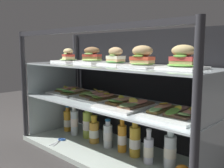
% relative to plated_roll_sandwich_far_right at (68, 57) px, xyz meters
% --- Properties ---
extents(ground_plane, '(6.00, 6.00, 0.02)m').
position_rel_plated_roll_sandwich_far_right_xyz_m(ground_plane, '(0.50, -0.03, -0.65)').
color(ground_plane, '#33302F').
rests_on(ground_plane, ground).
extents(case_base_deck, '(1.42, 0.53, 0.03)m').
position_rel_plated_roll_sandwich_far_right_xyz_m(case_base_deck, '(0.50, -0.03, -0.62)').
color(case_base_deck, '#B3BFB5').
rests_on(case_base_deck, ground).
extents(case_frame, '(1.42, 0.53, 0.83)m').
position_rel_plated_roll_sandwich_far_right_xyz_m(case_frame, '(0.50, 0.11, -0.18)').
color(case_frame, '#333338').
rests_on(case_frame, ground).
extents(riser_lower_tier, '(1.35, 0.46, 0.32)m').
position_rel_plated_roll_sandwich_far_right_xyz_m(riser_lower_tier, '(0.50, -0.03, -0.45)').
color(riser_lower_tier, silver).
rests_on(riser_lower_tier, case_base_deck).
extents(shelf_lower_glass, '(1.37, 0.48, 0.01)m').
position_rel_plated_roll_sandwich_far_right_xyz_m(shelf_lower_glass, '(0.50, -0.03, -0.28)').
color(shelf_lower_glass, silver).
rests_on(shelf_lower_glass, riser_lower_tier).
extents(riser_upper_tier, '(1.35, 0.46, 0.23)m').
position_rel_plated_roll_sandwich_far_right_xyz_m(riser_upper_tier, '(0.50, -0.03, -0.16)').
color(riser_upper_tier, silver).
rests_on(riser_upper_tier, shelf_lower_glass).
extents(shelf_upper_glass, '(1.37, 0.48, 0.01)m').
position_rel_plated_roll_sandwich_far_right_xyz_m(shelf_upper_glass, '(0.50, -0.03, -0.04)').
color(shelf_upper_glass, silver).
rests_on(shelf_upper_glass, riser_upper_tier).
extents(plated_roll_sandwich_far_right, '(0.20, 0.20, 0.11)m').
position_rel_plated_roll_sandwich_far_right_xyz_m(plated_roll_sandwich_far_right, '(0.00, 0.00, 0.00)').
color(plated_roll_sandwich_far_right, white).
rests_on(plated_roll_sandwich_far_right, shelf_upper_glass).
extents(plated_roll_sandwich_mid_left, '(0.19, 0.19, 0.12)m').
position_rel_plated_roll_sandwich_far_right_xyz_m(plated_roll_sandwich_mid_left, '(0.24, 0.03, 0.00)').
color(plated_roll_sandwich_mid_left, white).
rests_on(plated_roll_sandwich_mid_left, shelf_upper_glass).
extents(plated_roll_sandwich_center, '(0.18, 0.18, 0.12)m').
position_rel_plated_roll_sandwich_far_right_xyz_m(plated_roll_sandwich_center, '(0.49, 0.02, 0.01)').
color(plated_roll_sandwich_center, white).
rests_on(plated_roll_sandwich_center, shelf_upper_glass).
extents(plated_roll_sandwich_far_left, '(0.20, 0.20, 0.12)m').
position_rel_plated_roll_sandwich_far_right_xyz_m(plated_roll_sandwich_far_left, '(0.74, -0.03, 0.01)').
color(plated_roll_sandwich_far_left, white).
rests_on(plated_roll_sandwich_far_left, shelf_upper_glass).
extents(plated_roll_sandwich_near_left_corner, '(0.21, 0.21, 0.12)m').
position_rel_plated_roll_sandwich_far_right_xyz_m(plated_roll_sandwich_near_left_corner, '(0.98, -0.00, 0.01)').
color(plated_roll_sandwich_near_left_corner, white).
rests_on(plated_roll_sandwich_near_left_corner, shelf_upper_glass).
extents(open_sandwich_tray_center, '(0.28, 0.31, 0.06)m').
position_rel_plated_roll_sandwich_far_right_xyz_m(open_sandwich_tray_center, '(0.03, -0.00, -0.26)').
color(open_sandwich_tray_center, white).
rests_on(open_sandwich_tray_center, shelf_lower_glass).
extents(open_sandwich_tray_left_of_center, '(0.28, 0.31, 0.06)m').
position_rel_plated_roll_sandwich_far_right_xyz_m(open_sandwich_tray_left_of_center, '(0.34, -0.00, -0.26)').
color(open_sandwich_tray_left_of_center, white).
rests_on(open_sandwich_tray_left_of_center, shelf_lower_glass).
extents(open_sandwich_tray_mid_right, '(0.28, 0.31, 0.06)m').
position_rel_plated_roll_sandwich_far_right_xyz_m(open_sandwich_tray_mid_right, '(0.65, -0.06, -0.26)').
color(open_sandwich_tray_mid_right, white).
rests_on(open_sandwich_tray_mid_right, shelf_lower_glass).
extents(open_sandwich_tray_far_left, '(0.28, 0.31, 0.06)m').
position_rel_plated_roll_sandwich_far_right_xyz_m(open_sandwich_tray_far_left, '(0.97, -0.05, -0.26)').
color(open_sandwich_tray_far_left, white).
rests_on(open_sandwich_tray_far_left, shelf_lower_glass).
extents(juice_bottle_near_post, '(0.07, 0.07, 0.21)m').
position_rel_plated_roll_sandwich_far_right_xyz_m(juice_bottle_near_post, '(-0.06, 0.03, -0.52)').
color(juice_bottle_near_post, gold).
rests_on(juice_bottle_near_post, case_base_deck).
extents(juice_bottle_front_right_end, '(0.06, 0.06, 0.24)m').
position_rel_plated_roll_sandwich_far_right_xyz_m(juice_bottle_front_right_end, '(0.06, -0.00, -0.50)').
color(juice_bottle_front_right_end, silver).
rests_on(juice_bottle_front_right_end, case_base_deck).
extents(juice_bottle_back_right, '(0.07, 0.07, 0.25)m').
position_rel_plated_roll_sandwich_far_right_xyz_m(juice_bottle_back_right, '(0.18, 0.03, -0.50)').
color(juice_bottle_back_right, '#B5CD4B').
rests_on(juice_bottle_back_right, case_base_deck).
extents(juice_bottle_front_middle, '(0.07, 0.07, 0.20)m').
position_rel_plated_roll_sandwich_far_right_xyz_m(juice_bottle_front_middle, '(0.30, -0.01, -0.52)').
color(juice_bottle_front_middle, gold).
rests_on(juice_bottle_front_middle, case_base_deck).
extents(juice_bottle_front_second, '(0.06, 0.06, 0.20)m').
position_rel_plated_roll_sandwich_far_right_xyz_m(juice_bottle_front_second, '(0.43, -0.00, -0.52)').
color(juice_bottle_front_second, white).
rests_on(juice_bottle_front_second, case_base_deck).
extents(juice_bottle_back_center, '(0.06, 0.06, 0.23)m').
position_rel_plated_roll_sandwich_far_right_xyz_m(juice_bottle_back_center, '(0.55, 0.01, -0.51)').
color(juice_bottle_back_center, orange).
rests_on(juice_bottle_back_center, case_base_deck).
extents(juice_bottle_front_left_end, '(0.07, 0.07, 0.24)m').
position_rel_plated_roll_sandwich_far_right_xyz_m(juice_bottle_front_left_end, '(0.66, 0.01, -0.51)').
color(juice_bottle_front_left_end, gold).
rests_on(juice_bottle_front_left_end, case_base_deck).
extents(juice_bottle_tucked_behind, '(0.06, 0.06, 0.21)m').
position_rel_plated_roll_sandwich_far_right_xyz_m(juice_bottle_tucked_behind, '(0.78, -0.01, -0.53)').
color(juice_bottle_tucked_behind, white).
rests_on(juice_bottle_tucked_behind, case_base_deck).
extents(juice_bottle_front_fourth, '(0.07, 0.07, 0.25)m').
position_rel_plated_roll_sandwich_far_right_xyz_m(juice_bottle_front_fourth, '(0.91, 0.02, -0.50)').
color(juice_bottle_front_fourth, silver).
rests_on(juice_bottle_front_fourth, case_base_deck).
extents(orange_fruit_beside_bottles, '(0.08, 0.08, 0.08)m').
position_rel_plated_roll_sandwich_far_right_xyz_m(orange_fruit_beside_bottles, '(1.05, 0.06, -0.57)').
color(orange_fruit_beside_bottles, orange).
rests_on(orange_fruit_beside_bottles, case_base_deck).
extents(kitchen_scissors, '(0.10, 0.16, 0.01)m').
position_rel_plated_roll_sandwich_far_right_xyz_m(kitchen_scissors, '(0.09, -0.15, -0.60)').
color(kitchen_scissors, silver).
rests_on(kitchen_scissors, case_base_deck).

